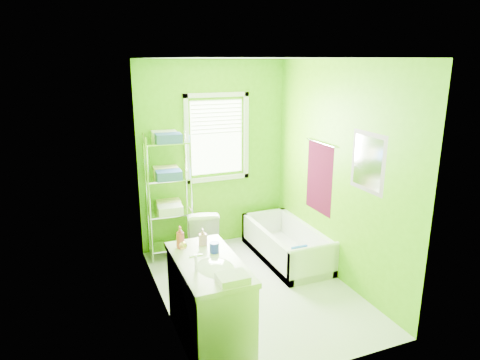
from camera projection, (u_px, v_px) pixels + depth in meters
name	position (u px, v px, depth m)	size (l,w,h in m)	color
ground	(255.00, 288.00, 5.01)	(2.90, 2.90, 0.00)	silver
room_envelope	(256.00, 160.00, 4.59)	(2.14, 2.94, 2.62)	#55A708
window	(217.00, 133.00, 5.86)	(0.92, 0.05, 1.22)	white
door	(189.00, 262.00, 3.47)	(0.09, 0.80, 2.00)	white
right_wall_decor	(337.00, 172.00, 5.01)	(0.04, 1.48, 1.17)	#46081F
bathtub	(287.00, 249.00, 5.71)	(0.68, 1.45, 0.47)	white
toilet	(202.00, 232.00, 5.71)	(0.40, 0.70, 0.72)	white
vanity	(209.00, 299.00, 3.97)	(0.56, 1.10, 1.05)	silver
wire_shelf_unit	(169.00, 182.00, 5.56)	(0.59, 0.47, 1.70)	silver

